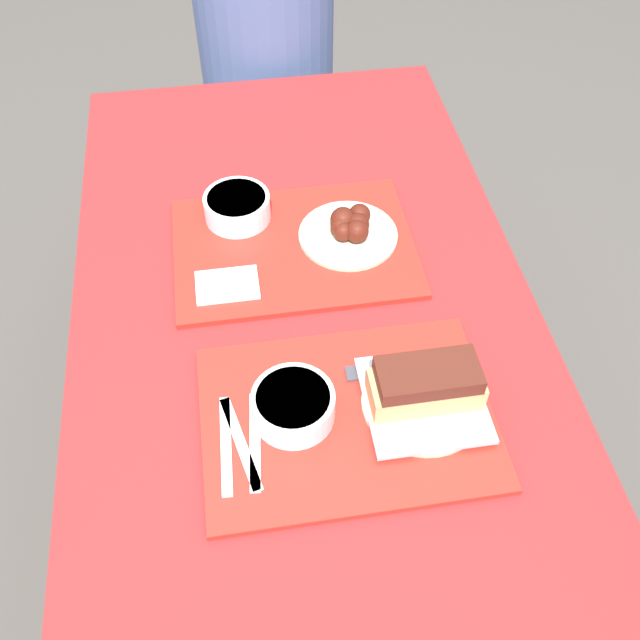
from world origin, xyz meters
The scene contains 15 objects.
ground_plane centered at (0.00, 0.00, 0.00)m, with size 12.00×12.00×0.00m, color #4C4742.
picnic_table centered at (0.00, 0.00, 0.64)m, with size 0.82×1.65×0.74m.
picnic_bench_far centered at (0.00, 1.05, 0.38)m, with size 0.78×0.28×0.45m.
tray_near centered at (0.03, -0.17, 0.74)m, with size 0.46×0.33×0.01m.
tray_far centered at (0.00, 0.22, 0.74)m, with size 0.46×0.33×0.01m.
bowl_coleslaw_near centered at (-0.05, -0.15, 0.78)m, with size 0.13×0.13×0.05m.
brisket_sandwich_plate centered at (0.15, -0.17, 0.79)m, with size 0.19×0.19×0.09m.
plastic_fork_near centered at (-0.14, -0.19, 0.75)m, with size 0.05×0.17×0.00m.
plastic_knife_near centered at (-0.11, -0.19, 0.75)m, with size 0.03×0.17×0.00m.
plastic_spoon_near centered at (-0.16, -0.19, 0.75)m, with size 0.02×0.17×0.00m.
condiment_packet centered at (0.06, -0.09, 0.75)m, with size 0.04×0.03×0.01m.
bowl_coleslaw_far centered at (-0.10, 0.32, 0.78)m, with size 0.13×0.13×0.05m.
wings_plate_far centered at (0.11, 0.23, 0.77)m, with size 0.19×0.19×0.06m.
napkin_far centered at (-0.13, 0.13, 0.75)m, with size 0.11×0.08×0.01m.
person_seated_across centered at (0.03, 1.05, 0.74)m, with size 0.36×0.36×0.71m.
Camera 1 is at (-0.10, -0.75, 1.70)m, focal length 40.00 mm.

